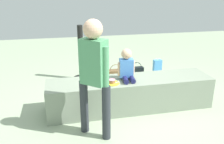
# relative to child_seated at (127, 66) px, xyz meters

# --- Properties ---
(ground_plane) EXTENTS (12.00, 12.00, 0.00)m
(ground_plane) POSITION_rel_child_seated_xyz_m (0.06, -0.01, -0.71)
(ground_plane) COLOR #97A789
(concrete_ledge) EXTENTS (2.60, 0.59, 0.50)m
(concrete_ledge) POSITION_rel_child_seated_xyz_m (0.06, -0.01, -0.46)
(concrete_ledge) COLOR gray
(concrete_ledge) RESTS_ON ground_plane
(child_seated) EXTENTS (0.28, 0.32, 0.48)m
(child_seated) POSITION_rel_child_seated_xyz_m (0.00, 0.00, 0.00)
(child_seated) COLOR navy
(child_seated) RESTS_ON concrete_ledge
(adult_standing) EXTENTS (0.36, 0.35, 1.52)m
(adult_standing) POSITION_rel_child_seated_xyz_m (-0.60, -0.63, 0.21)
(adult_standing) COLOR #2A2E34
(adult_standing) RESTS_ON ground_plane
(cake_plate) EXTENTS (0.22, 0.22, 0.07)m
(cake_plate) POSITION_rel_child_seated_xyz_m (-0.26, -0.12, -0.19)
(cake_plate) COLOR yellow
(cake_plate) RESTS_ON concrete_ledge
(gift_bag) EXTENTS (0.18, 0.10, 0.37)m
(gift_bag) POSITION_rel_child_seated_xyz_m (1.10, 1.38, -0.54)
(gift_bag) COLOR #4C99E0
(gift_bag) RESTS_ON ground_plane
(railing_post) EXTENTS (0.36, 0.36, 1.14)m
(railing_post) POSITION_rel_child_seated_xyz_m (-0.57, 1.45, -0.28)
(railing_post) COLOR black
(railing_post) RESTS_ON ground_plane
(water_bottle_near_gift) EXTENTS (0.06, 0.06, 0.20)m
(water_bottle_near_gift) POSITION_rel_child_seated_xyz_m (0.88, 0.60, -0.62)
(water_bottle_near_gift) COLOR silver
(water_bottle_near_gift) RESTS_ON ground_plane
(party_cup_red) EXTENTS (0.08, 0.08, 0.12)m
(party_cup_red) POSITION_rel_child_seated_xyz_m (-0.29, 0.66, -0.65)
(party_cup_red) COLOR red
(party_cup_red) RESTS_ON ground_plane
(cake_box_white) EXTENTS (0.28, 0.33, 0.11)m
(cake_box_white) POSITION_rel_child_seated_xyz_m (0.23, 0.49, -0.65)
(cake_box_white) COLOR white
(cake_box_white) RESTS_ON ground_plane
(handbag_black_leather) EXTENTS (0.30, 0.12, 0.35)m
(handbag_black_leather) POSITION_rel_child_seated_xyz_m (0.58, 1.28, -0.58)
(handbag_black_leather) COLOR black
(handbag_black_leather) RESTS_ON ground_plane
(handbag_brown_canvas) EXTENTS (0.32, 0.15, 0.38)m
(handbag_brown_canvas) POSITION_rel_child_seated_xyz_m (0.10, 1.14, -0.57)
(handbag_brown_canvas) COLOR brown
(handbag_brown_canvas) RESTS_ON ground_plane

